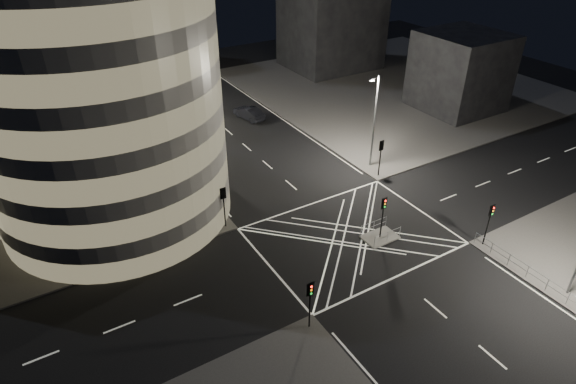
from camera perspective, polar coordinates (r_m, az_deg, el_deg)
ground at (r=42.45m, az=7.45°, el=-5.20°), size 120.00×120.00×0.00m
sidewalk_far_right at (r=77.69m, az=12.46°, el=12.26°), size 42.00×42.00×0.15m
central_island at (r=42.60m, az=10.82°, el=-5.27°), size 3.00×2.00×0.15m
office_tower_curved at (r=46.40m, az=-28.93°, el=12.08°), size 30.00×29.00×27.20m
building_right_far at (r=83.38m, az=5.19°, el=19.63°), size 14.00×12.00×15.00m
building_right_near at (r=69.75m, az=19.73°, el=13.30°), size 10.00×10.00×10.00m
building_far_end at (r=87.30m, az=-19.80°, el=19.48°), size 18.00×8.00×18.00m
tree_a at (r=42.41m, az=-11.09°, el=1.28°), size 4.65×4.65×6.76m
tree_b at (r=47.33m, az=-13.81°, el=4.76°), size 4.41×4.41×6.90m
tree_c at (r=52.65m, az=-15.95°, el=7.15°), size 4.31×4.31×6.72m
tree_d at (r=57.75m, az=-17.86°, el=9.95°), size 5.20×5.20×8.05m
tree_e at (r=63.46m, az=-19.27°, el=11.15°), size 4.54×4.54×7.14m
traffic_signal_fl at (r=41.83m, az=-7.65°, el=-0.95°), size 0.55×0.22×4.00m
traffic_signal_nl at (r=32.37m, az=2.63°, el=-12.30°), size 0.55×0.22×4.00m
traffic_signal_fr at (r=50.23m, az=10.95°, el=4.73°), size 0.55×0.22×4.00m
traffic_signal_nr at (r=42.67m, az=22.82°, el=-2.77°), size 0.55×0.22×4.00m
traffic_signal_island at (r=40.97m, az=11.22°, el=-2.11°), size 0.55×0.22×4.00m
street_lamp_left_near at (r=44.58m, az=-11.42°, el=4.79°), size 1.25×0.25×10.00m
street_lamp_left_far at (r=60.61m, az=-17.72°, el=11.35°), size 1.25×0.25×10.00m
street_lamp_right_far at (r=50.98m, az=10.19°, el=8.51°), size 1.25×0.25×10.00m
railing_near_right at (r=41.48m, az=27.41°, el=-9.03°), size 0.06×11.70×1.10m
railing_island_south at (r=41.72m, az=11.71°, el=-5.22°), size 2.80×0.06×1.10m
railing_island_north at (r=42.75m, az=10.13°, el=-3.99°), size 2.80×0.06×1.10m
sedan at (r=64.09m, az=-4.66°, el=9.32°), size 2.65×5.16×1.62m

